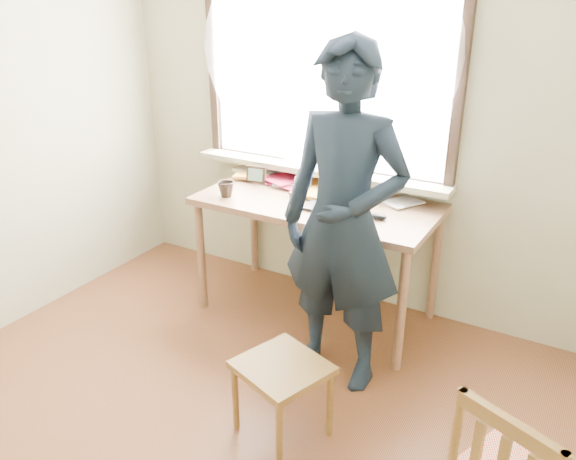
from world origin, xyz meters
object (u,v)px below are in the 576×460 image
Objects in this scene: desk at (317,213)px; work_chair at (282,375)px; laptop at (339,198)px; mug_white at (303,183)px; mug_dark at (226,189)px; person at (344,222)px.

desk is 3.07× the size of work_chair.
work_chair is at bearing -78.10° from laptop.
mug_dark reaches higher than mug_white.
laptop is at bearing 101.90° from work_chair.
work_chair is (0.39, -1.10, -0.39)m from desk.
mug_dark is at bearing -164.46° from laptop.
person is (0.26, -0.49, 0.06)m from laptop.
mug_dark reaches higher than work_chair.
laptop is 0.19× the size of person.
mug_white is 0.06× the size of person.
mug_white is 0.89m from person.
work_chair is (0.23, -1.07, -0.53)m from laptop.
mug_white reaches higher than work_chair.
work_chair is at bearing -70.65° from desk.
person is at bearing -47.62° from mug_white.
laptop is 1.22m from work_chair.
mug_dark is 1.39m from work_chair.
mug_white is (-0.34, 0.17, -0.01)m from laptop.
laptop reaches higher than mug_white.
desk is at bearing 109.35° from work_chair.
person is at bearing -62.32° from laptop.
mug_white is at bearing 44.95° from mug_dark.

